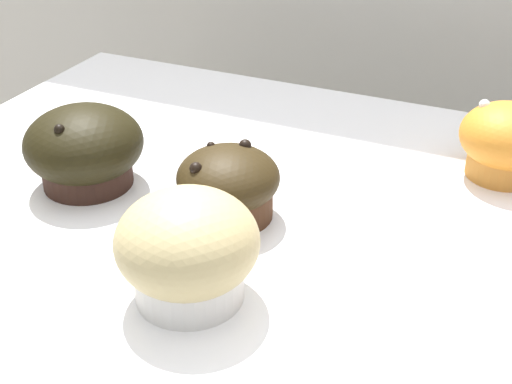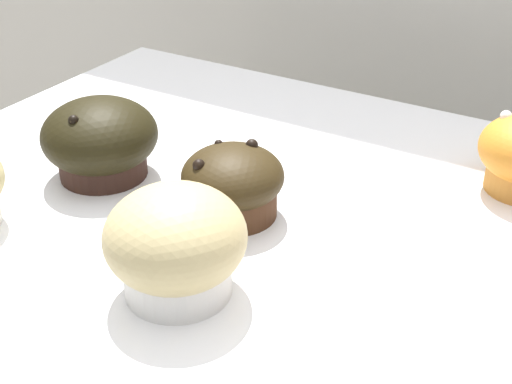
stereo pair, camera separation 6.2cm
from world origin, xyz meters
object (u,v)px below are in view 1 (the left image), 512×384
(muffin_back_center, at_px, (228,184))
(muffin_front_right, at_px, (84,149))
(muffin_front_left, at_px, (188,250))
(muffin_front_center, at_px, (507,141))

(muffin_back_center, bearing_deg, muffin_front_right, -178.67)
(muffin_front_left, bearing_deg, muffin_front_center, 57.13)
(muffin_front_center, relative_size, muffin_front_right, 0.82)
(muffin_front_right, bearing_deg, muffin_back_center, 1.33)
(muffin_front_center, xyz_separation_m, muffin_front_right, (-0.38, -0.19, 0.00))
(muffin_front_center, distance_m, muffin_front_left, 0.36)
(muffin_back_center, bearing_deg, muffin_front_center, 39.71)
(muffin_front_center, relative_size, muffin_back_center, 1.01)
(muffin_front_left, relative_size, muffin_front_right, 0.95)
(muffin_front_right, distance_m, muffin_back_center, 0.16)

